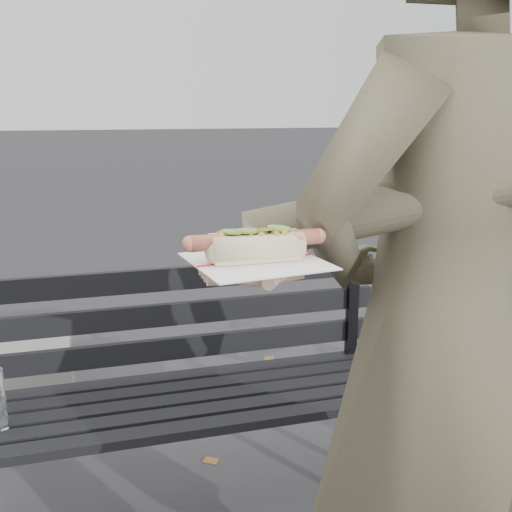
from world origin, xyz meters
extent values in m
cylinder|color=black|center=(0.73, 0.65, 0.23)|extent=(0.04, 0.04, 0.45)
cylinder|color=black|center=(0.73, 0.99, 0.23)|extent=(0.04, 0.04, 0.45)
cube|color=black|center=(0.06, 0.64, 0.47)|extent=(1.50, 0.07, 0.03)
cube|color=black|center=(0.06, 0.73, 0.47)|extent=(1.50, 0.07, 0.03)
cube|color=black|center=(0.06, 0.82, 0.47)|extent=(1.50, 0.07, 0.03)
cube|color=black|center=(0.06, 0.91, 0.47)|extent=(1.50, 0.07, 0.03)
cube|color=black|center=(0.06, 1.00, 0.47)|extent=(1.50, 0.07, 0.03)
cube|color=black|center=(0.73, 1.01, 0.67)|extent=(0.04, 0.03, 0.42)
cube|color=black|center=(0.06, 1.03, 0.57)|extent=(1.50, 0.02, 0.08)
cube|color=black|center=(0.06, 1.03, 0.70)|extent=(1.50, 0.02, 0.08)
cube|color=black|center=(0.06, 1.03, 0.83)|extent=(1.50, 0.02, 0.08)
imported|color=#43412C|center=(0.44, -0.01, 0.96)|extent=(0.80, 0.64, 1.91)
cylinder|color=#43412C|center=(0.29, -0.03, 1.24)|extent=(0.51, 0.23, 0.19)
cylinder|color=#D8A384|center=(0.06, -0.13, 1.17)|extent=(0.09, 0.08, 0.07)
ellipsoid|color=#D8A384|center=(0.02, -0.14, 1.17)|extent=(0.10, 0.11, 0.03)
cylinder|color=#D8A384|center=(-0.03, -0.17, 1.17)|extent=(0.06, 0.02, 0.02)
cylinder|color=#D8A384|center=(-0.03, -0.15, 1.17)|extent=(0.06, 0.02, 0.02)
cylinder|color=#D8A384|center=(-0.03, -0.13, 1.17)|extent=(0.06, 0.02, 0.02)
cylinder|color=#D8A384|center=(-0.03, -0.11, 1.17)|extent=(0.06, 0.02, 0.02)
cylinder|color=#D8A384|center=(0.03, -0.19, 1.17)|extent=(0.04, 0.05, 0.02)
cube|color=white|center=(0.02, -0.14, 1.19)|extent=(0.21, 0.21, 0.00)
cube|color=#B21E1E|center=(0.02, -0.14, 1.19)|extent=(0.19, 0.03, 0.00)
cylinder|color=#B96247|center=(0.02, -0.14, 1.22)|extent=(0.20, 0.03, 0.02)
sphere|color=#B96247|center=(-0.08, -0.14, 1.22)|extent=(0.02, 0.03, 0.02)
sphere|color=#B96247|center=(0.12, -0.14, 1.22)|extent=(0.03, 0.03, 0.02)
sphere|color=#9E6B2D|center=(-0.03, -0.14, 1.23)|extent=(0.01, 0.01, 0.01)
sphere|color=#9E6B2D|center=(0.03, -0.13, 1.23)|extent=(0.01, 0.01, 0.01)
sphere|color=#9E6B2D|center=(0.01, -0.15, 1.23)|extent=(0.01, 0.01, 0.01)
sphere|color=#9E6B2D|center=(0.07, -0.14, 1.22)|extent=(0.01, 0.01, 0.01)
sphere|color=#9E6B2D|center=(0.08, -0.16, 1.23)|extent=(0.01, 0.01, 0.01)
sphere|color=#9E6B2D|center=(0.00, -0.14, 1.22)|extent=(0.01, 0.01, 0.01)
sphere|color=#9E6B2D|center=(-0.02, -0.15, 1.22)|extent=(0.01, 0.01, 0.01)
sphere|color=#9E6B2D|center=(0.00, -0.13, 1.22)|extent=(0.01, 0.01, 0.01)
sphere|color=#9E6B2D|center=(-0.02, -0.13, 1.22)|extent=(0.01, 0.01, 0.01)
sphere|color=#9E6B2D|center=(0.07, -0.16, 1.22)|extent=(0.01, 0.01, 0.01)
sphere|color=#9E6B2D|center=(-0.01, -0.12, 1.23)|extent=(0.01, 0.01, 0.01)
sphere|color=#9E6B2D|center=(-0.03, -0.13, 1.23)|extent=(0.01, 0.01, 0.01)
sphere|color=#9E6B2D|center=(-0.04, -0.13, 1.22)|extent=(0.01, 0.01, 0.01)
sphere|color=#9E6B2D|center=(0.06, -0.16, 1.23)|extent=(0.01, 0.01, 0.01)
sphere|color=#9E6B2D|center=(0.01, -0.15, 1.23)|extent=(0.01, 0.01, 0.01)
sphere|color=#9E6B2D|center=(0.04, -0.13, 1.22)|extent=(0.01, 0.01, 0.01)
sphere|color=#9E6B2D|center=(0.05, -0.14, 1.23)|extent=(0.01, 0.01, 0.01)
sphere|color=#9E6B2D|center=(0.03, -0.15, 1.23)|extent=(0.01, 0.01, 0.01)
sphere|color=#9E6B2D|center=(0.08, -0.16, 1.22)|extent=(0.01, 0.01, 0.01)
sphere|color=#9E6B2D|center=(-0.01, -0.15, 1.22)|extent=(0.01, 0.01, 0.01)
sphere|color=#9E6B2D|center=(0.04, -0.16, 1.22)|extent=(0.01, 0.01, 0.01)
sphere|color=#9E6B2D|center=(0.05, -0.16, 1.23)|extent=(0.01, 0.01, 0.01)
sphere|color=#9E6B2D|center=(0.05, -0.15, 1.23)|extent=(0.01, 0.01, 0.01)
sphere|color=#9E6B2D|center=(0.07, -0.15, 1.22)|extent=(0.01, 0.01, 0.01)
sphere|color=#9E6B2D|center=(0.05, -0.12, 1.22)|extent=(0.01, 0.01, 0.01)
sphere|color=#9E6B2D|center=(0.06, -0.13, 1.23)|extent=(0.01, 0.01, 0.01)
cylinder|color=#629528|center=(-0.01, -0.14, 1.23)|extent=(0.04, 0.04, 0.01)
cylinder|color=#629528|center=(0.01, -0.14, 1.23)|extent=(0.04, 0.04, 0.00)
cylinder|color=#629528|center=(0.03, -0.14, 1.23)|extent=(0.04, 0.04, 0.01)
cylinder|color=#629528|center=(0.06, -0.14, 1.23)|extent=(0.04, 0.04, 0.01)
cube|color=brown|center=(0.94, 0.70, 0.00)|extent=(0.07, 0.06, 0.00)
cube|color=brown|center=(0.86, 1.73, 0.00)|extent=(0.08, 0.09, 0.00)
cube|color=brown|center=(0.73, 2.07, 0.00)|extent=(0.07, 0.09, 0.00)
cube|color=brown|center=(0.94, 0.73, 0.00)|extent=(0.05, 0.05, 0.00)
cube|color=brown|center=(0.20, 1.16, 0.00)|extent=(0.07, 0.07, 0.00)
camera|label=1|loc=(-0.22, -0.99, 1.41)|focal=42.00mm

